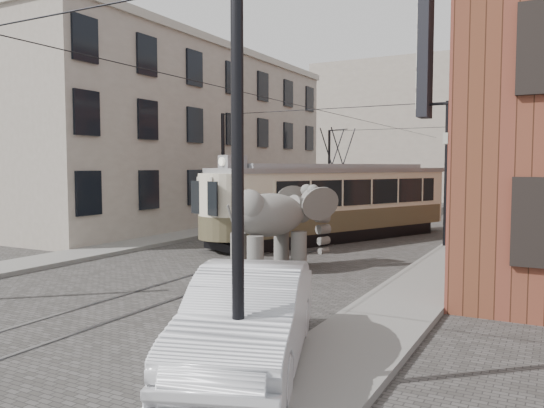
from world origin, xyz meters
The scene contains 10 objects.
ground centered at (0.00, 0.00, 0.00)m, with size 120.00×120.00×0.00m, color #464441.
tram_rails centered at (0.00, 0.00, 0.01)m, with size 1.54×80.00×0.02m, color slate, non-canonical shape.
sidewalk_right centered at (6.00, 0.00, 0.07)m, with size 2.00×60.00×0.15m, color slate.
sidewalk_left centered at (-6.50, 0.00, 0.07)m, with size 2.00×60.00×0.15m, color slate.
stucco_building centered at (-11.00, 10.00, 5.00)m, with size 7.00×24.00×10.00m, color gray.
distant_block centered at (0.00, 40.00, 7.00)m, with size 28.00×10.00×14.00m, color gray.
catenary centered at (-0.20, 5.00, 3.00)m, with size 11.00×30.20×6.00m, color black, non-canonical shape.
tram centered at (0.30, 6.47, 2.54)m, with size 2.64×12.81×5.08m, color beige, non-canonical shape.
elephant centered at (1.05, -1.43, 1.40)m, with size 2.51×4.56×2.79m, color #605E59, non-canonical shape.
parked_car centered at (4.71, -8.89, 0.83)m, with size 1.78×5.06×1.67m, color silver.
Camera 1 is at (9.22, -16.46, 3.36)m, focal length 35.38 mm.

